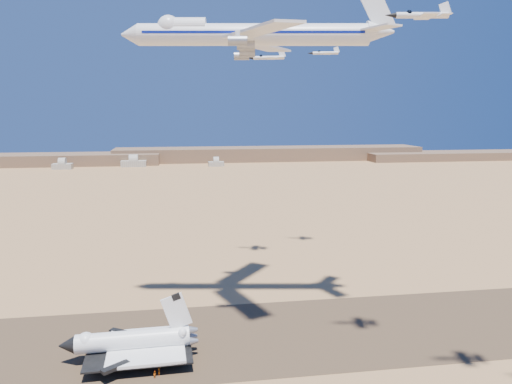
{
  "coord_description": "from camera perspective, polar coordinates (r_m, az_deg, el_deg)",
  "views": [
    {
      "loc": [
        -7.46,
        -138.36,
        65.94
      ],
      "look_at": [
        15.79,
        8.0,
        42.17
      ],
      "focal_mm": 35.0,
      "sensor_mm": 36.0,
      "label": 1
    }
  ],
  "objects": [
    {
      "name": "ground",
      "position": [
        153.45,
        -5.59,
        -16.38
      ],
      "size": [
        1200.0,
        1200.0,
        0.0
      ],
      "primitive_type": "plane",
      "color": "#AB804C",
      "rests_on": "ground"
    },
    {
      "name": "runway",
      "position": [
        153.44,
        -5.59,
        -16.37
      ],
      "size": [
        600.0,
        50.0,
        0.06
      ],
      "primitive_type": "cube",
      "color": "#4F3A27",
      "rests_on": "ground"
    },
    {
      "name": "ridgeline",
      "position": [
        672.16,
        -2.78,
        4.12
      ],
      "size": [
        960.0,
        90.0,
        18.0
      ],
      "color": "brown",
      "rests_on": "ground"
    },
    {
      "name": "hangars",
      "position": [
        622.38,
        -14.22,
        3.2
      ],
      "size": [
        200.5,
        29.5,
        30.0
      ],
      "color": "#ACA598",
      "rests_on": "ground"
    },
    {
      "name": "shuttle",
      "position": [
        143.75,
        -13.98,
        -16.34
      ],
      "size": [
        36.38,
        22.92,
        17.93
      ],
      "rotation": [
        0.0,
        0.0,
        0.03
      ],
      "color": "white",
      "rests_on": "runway"
    },
    {
      "name": "carrier_747",
      "position": [
        155.2,
        -1.24,
        17.55
      ],
      "size": [
        81.69,
        62.31,
        20.27
      ],
      "rotation": [
        0.0,
        0.0,
        -0.16
      ],
      "color": "white"
    },
    {
      "name": "crew_a",
      "position": [
        136.21,
        -11.02,
        -19.53
      ],
      "size": [
        0.54,
        0.75,
        1.93
      ],
      "primitive_type": "imported",
      "rotation": [
        0.0,
        0.0,
        1.68
      ],
      "color": "orange",
      "rests_on": "runway"
    },
    {
      "name": "crew_b",
      "position": [
        135.54,
        -11.48,
        -19.73
      ],
      "size": [
        0.79,
        1.0,
        1.8
      ],
      "primitive_type": "imported",
      "rotation": [
        0.0,
        0.0,
        1.94
      ],
      "color": "orange",
      "rests_on": "runway"
    },
    {
      "name": "crew_c",
      "position": [
        138.55,
        -11.0,
        -19.04
      ],
      "size": [
        1.12,
        1.13,
        1.8
      ],
      "primitive_type": "imported",
      "rotation": [
        0.0,
        0.0,
        2.34
      ],
      "color": "orange",
      "rests_on": "runway"
    },
    {
      "name": "chase_jet_a",
      "position": [
        127.92,
        18.3,
        18.65
      ],
      "size": [
        15.22,
        8.5,
        3.81
      ],
      "rotation": [
        0.0,
        0.0,
        -0.16
      ],
      "color": "white"
    },
    {
      "name": "chase_jet_e",
      "position": [
        210.07,
        1.36,
        15.11
      ],
      "size": [
        15.55,
        9.02,
        3.95
      ],
      "rotation": [
        0.0,
        0.0,
        -0.27
      ],
      "color": "white"
    },
    {
      "name": "chase_jet_f",
      "position": [
        230.12,
        7.86,
        15.47
      ],
      "size": [
        13.94,
        7.98,
        3.52
      ],
      "rotation": [
        0.0,
        0.0,
        -0.23
      ],
      "color": "white"
    }
  ]
}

